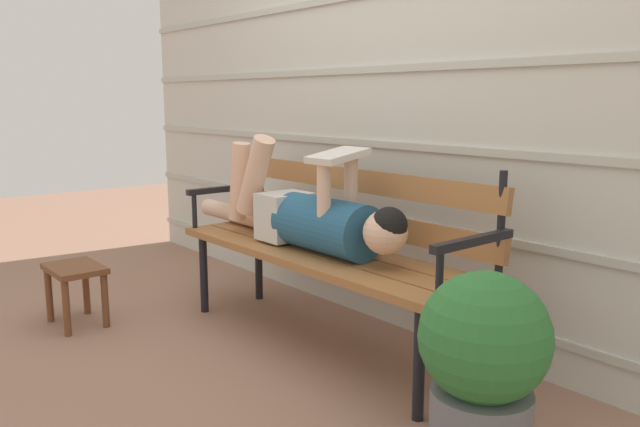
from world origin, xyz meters
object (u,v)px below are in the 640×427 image
at_px(park_bench, 331,240).
at_px(footstool, 75,279).
at_px(potted_plant, 483,367).
at_px(reclining_person, 308,216).

height_order(park_bench, footstool, park_bench).
bearing_deg(park_bench, potted_plant, -18.32).
distance_m(park_bench, reclining_person, 0.16).
xyz_separation_m(park_bench, potted_plant, (1.16, -0.38, -0.14)).
xyz_separation_m(footstool, potted_plant, (2.20, 0.49, 0.12)).
height_order(reclining_person, footstool, reclining_person).
xyz_separation_m(park_bench, footstool, (-1.04, -0.87, -0.27)).
bearing_deg(potted_plant, reclining_person, 165.89).
bearing_deg(footstool, reclining_person, 40.08).
relative_size(reclining_person, potted_plant, 2.51).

